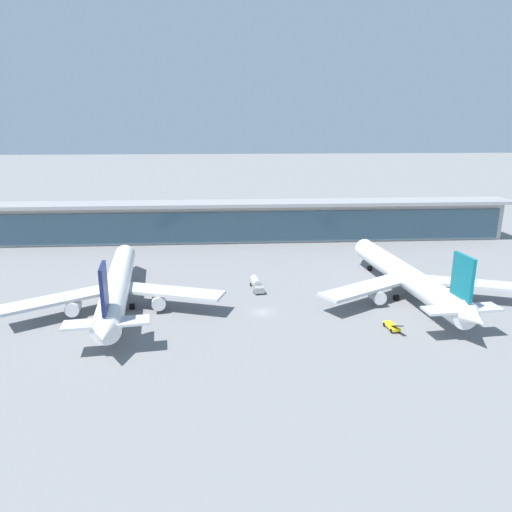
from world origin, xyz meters
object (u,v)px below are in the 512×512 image
at_px(service_truck_under_wing_grey, 257,283).
at_px(service_truck_mid_apron_yellow, 392,326).
at_px(airliner_centre_stand, 407,277).
at_px(airliner_left_stand, 117,286).
at_px(service_truck_near_nose_yellow, 107,329).

relative_size(service_truck_under_wing_grey, service_truck_mid_apron_yellow, 1.27).
distance_m(airliner_centre_stand, service_truck_mid_apron_yellow, 22.33).
bearing_deg(airliner_left_stand, airliner_centre_stand, 1.88).
height_order(airliner_centre_stand, service_truck_mid_apron_yellow, airliner_centre_stand).
xyz_separation_m(airliner_centre_stand, service_truck_near_nose_yellow, (-70.69, -16.55, -4.68)).
bearing_deg(service_truck_under_wing_grey, airliner_centre_stand, -12.73).
bearing_deg(airliner_centre_stand, airliner_left_stand, -178.12).
distance_m(airliner_left_stand, airliner_centre_stand, 71.31).
relative_size(airliner_left_stand, airliner_centre_stand, 1.00).
distance_m(airliner_centre_stand, service_truck_under_wing_grey, 38.46).
xyz_separation_m(airliner_centre_stand, service_truck_under_wing_grey, (-37.34, 8.43, -3.78)).
bearing_deg(service_truck_under_wing_grey, airliner_left_stand, -162.39).
height_order(airliner_left_stand, service_truck_near_nose_yellow, airliner_left_stand).
height_order(airliner_centre_stand, service_truck_under_wing_grey, airliner_centre_stand).
xyz_separation_m(airliner_centre_stand, service_truck_mid_apron_yellow, (-10.16, -19.32, -4.68)).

